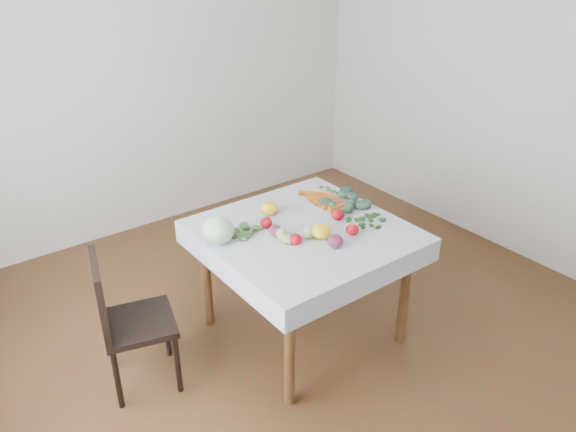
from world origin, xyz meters
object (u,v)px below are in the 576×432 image
cabbage (218,230)px  table (304,244)px  chair (122,315)px  heirloom_back (270,208)px  carrot_bunch (331,200)px

cabbage → table: bearing=-19.6°
chair → heirloom_back: chair is taller
chair → table: bearing=-11.8°
table → heirloom_back: 0.33m
chair → carrot_bunch: 1.47m
table → carrot_bunch: carrot_bunch is taller
carrot_bunch → chair: bearing=178.6°
table → heirloom_back: size_ratio=8.88×
table → chair: size_ratio=1.19×
table → chair: bearing=168.2°
cabbage → carrot_bunch: 0.86m
heirloom_back → chair: bearing=-176.3°
heirloom_back → table: bearing=-81.3°
chair → cabbage: cabbage is taller
table → chair: chair is taller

